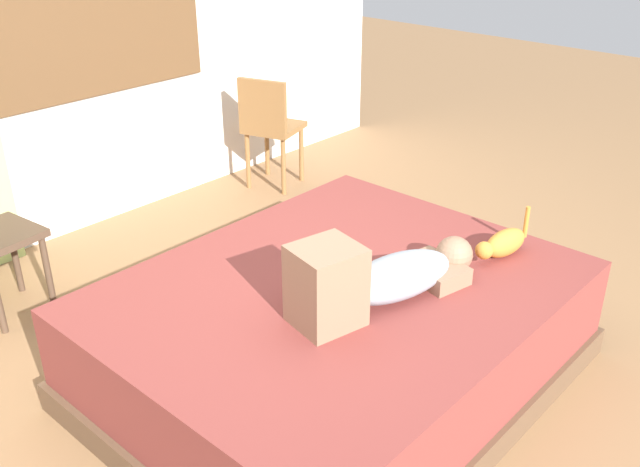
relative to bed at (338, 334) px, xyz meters
name	(u,v)px	position (x,y,z in m)	size (l,w,h in m)	color
ground_plane	(333,401)	(-0.13, -0.09, -0.26)	(16.00, 16.00, 0.00)	olive
back_wall_with_window	(10,12)	(-0.12, 2.43, 1.19)	(6.40, 0.14, 2.90)	silver
bed	(338,334)	(0.00, 0.00, 0.00)	(2.10, 1.69, 0.52)	brown
person_lying	(380,277)	(0.02, -0.22, 0.38)	(0.94, 0.43, 0.34)	#8C939E
cat	(503,243)	(0.73, -0.40, 0.33)	(0.36, 0.15, 0.21)	#C67A2D
chair_spare	(269,124)	(1.45, 1.92, 0.25)	(0.48, 0.48, 0.86)	brown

